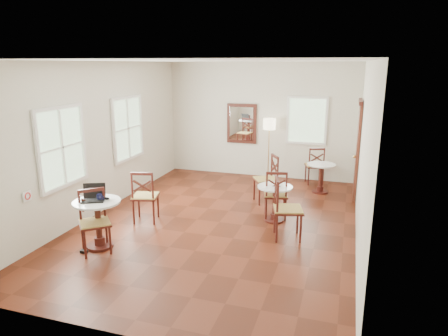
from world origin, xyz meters
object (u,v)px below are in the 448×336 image
chair_back_b (267,179)px  floor_lamp (269,128)px  cafe_table_mid (275,199)px  power_adapter (84,252)px  laptop (94,196)px  cafe_table_near (98,219)px  chair_near_b (95,222)px  chair_mid_a (276,194)px  navy_mug (100,197)px  chair_back_a (315,165)px  chair_mid_b (286,209)px  cafe_table_back (321,175)px  water_glass (80,199)px  mouse (107,198)px  chair_near_a (145,196)px

chair_back_b → floor_lamp: floor_lamp is taller
cafe_table_mid → power_adapter: (-2.66, -2.28, -0.41)m
laptop → cafe_table_near: bearing=-53.1°
chair_back_b → chair_near_b: bearing=-63.5°
chair_near_b → chair_mid_a: (2.50, 2.30, -0.02)m
chair_mid_a → power_adapter: (-2.65, -2.43, -0.47)m
chair_near_b → chair_back_b: 3.85m
chair_back_b → navy_mug: chair_back_b is taller
chair_back_a → power_adapter: bearing=39.9°
power_adapter → chair_mid_b: bearing=27.6°
chair_back_a → chair_back_b: size_ratio=0.91×
cafe_table_mid → cafe_table_back: 2.21m
chair_near_b → water_glass: chair_near_b is taller
cafe_table_mid → chair_mid_b: size_ratio=0.65×
chair_mid_a → chair_back_a: (0.51, 2.64, -0.02)m
cafe_table_near → cafe_table_mid: bearing=38.2°
cafe_table_mid → chair_back_a: 2.84m
cafe_table_back → chair_mid_a: chair_mid_a is taller
chair_back_a → mouse: 5.53m
cafe_table_near → chair_back_a: chair_back_a is taller
chair_back_a → chair_near_a: bearing=33.1°
floor_lamp → chair_near_a: bearing=-115.4°
mouse → power_adapter: mouse is taller
floor_lamp → laptop: floor_lamp is taller
chair_near_a → chair_back_b: bearing=-151.7°
chair_back_b → floor_lamp: 1.93m
mouse → water_glass: (-0.32, -0.25, 0.04)m
chair_mid_a → navy_mug: (-2.50, -2.11, 0.37)m
cafe_table_mid → navy_mug: (-2.51, -1.96, 0.42)m
chair_mid_a → chair_mid_b: chair_mid_b is taller
cafe_table_near → chair_near_a: size_ratio=0.79×
cafe_table_near → chair_back_b: chair_back_b is taller
cafe_table_near → chair_mid_a: chair_mid_a is taller
chair_near_b → laptop: (-0.11, 0.18, 0.36)m
chair_mid_a → floor_lamp: 2.84m
laptop → cafe_table_mid: bearing=12.9°
floor_lamp → power_adapter: size_ratio=14.23×
chair_mid_a → mouse: (-2.42, -2.04, 0.33)m
laptop → power_adapter: (-0.05, -0.31, -0.84)m
chair_mid_a → navy_mug: bearing=26.9°
cafe_table_mid → power_adapter: size_ratio=6.21×
chair_back_b → laptop: size_ratio=2.34×
chair_near_b → floor_lamp: (1.83, 4.91, 0.86)m
chair_near_a → chair_near_b: bearing=69.4°
laptop → water_glass: (-0.13, -0.18, -0.01)m
cafe_table_back → mouse: bearing=-128.2°
water_glass → chair_near_a: bearing=74.3°
cafe_table_back → floor_lamp: (-1.38, 0.67, 0.93)m
laptop → chair_near_b: bearing=-83.5°
laptop → power_adapter: bearing=-122.3°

